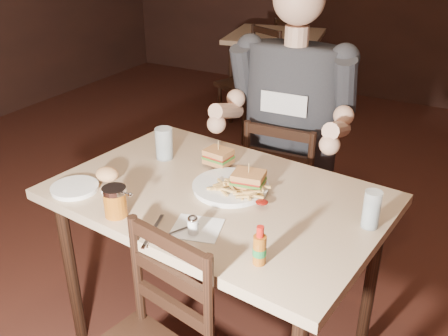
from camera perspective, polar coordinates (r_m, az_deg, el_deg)
The scene contains 22 objects.
room_shell at distance 2.02m, azimuth -2.75°, elevation 18.23°, with size 7.00×7.00×7.00m.
main_table at distance 1.92m, azimuth -0.72°, elevation -4.85°, with size 1.30×0.94×0.77m.
bg_table at distance 4.68m, azimuth 5.86°, elevation 13.93°, with size 0.94×0.94×0.77m.
chair_far at distance 2.61m, azimuth 7.26°, elevation -2.68°, with size 0.39×0.43×0.85m, color black, non-canonical shape.
bg_chair_far at distance 5.24m, azimuth 8.20°, elevation 12.20°, with size 0.39×0.42×0.84m, color black, non-canonical shape.
bg_chair_near at distance 4.26m, azimuth 2.70°, elevation 9.52°, with size 0.41×0.45×0.90m, color black, non-canonical shape.
diner at distance 2.35m, azimuth 7.56°, elevation 8.42°, with size 0.61×0.48×1.06m, color #282A2C, non-canonical shape.
dinner_plate at distance 1.90m, azimuth 0.74°, elevation -2.27°, with size 0.28×0.28×0.02m, color white.
sandwich_left at distance 2.05m, azimuth -0.65°, elevation 1.78°, with size 0.11×0.09×0.09m, color tan, non-canonical shape.
sandwich_right at distance 1.86m, azimuth 2.83°, elevation -0.80°, with size 0.12×0.10×0.10m, color tan, non-canonical shape.
fries_pile at distance 1.84m, azimuth 1.74°, elevation -2.23°, with size 0.24×0.17×0.04m, color #DAA957, non-canonical shape.
ketchup_dollop at distance 1.78m, azimuth 4.35°, elevation -3.90°, with size 0.05×0.05×0.01m, color maroon.
glass_left at distance 2.14m, azimuth -6.87°, elevation 2.80°, with size 0.07×0.07×0.14m, color silver.
glass_right at distance 1.72m, azimuth 16.51°, elevation -4.56°, with size 0.06×0.06×0.13m, color silver.
hot_sauce at distance 1.48m, azimuth 4.10°, elevation -8.79°, with size 0.04×0.04×0.13m, color #8B4810, non-canonical shape.
salt_shaker at distance 1.63m, azimuth -3.57°, elevation -6.58°, with size 0.04×0.04×0.06m, color white, non-canonical shape.
syrup_dispenser at distance 1.75m, azimuth -12.33°, elevation -3.77°, with size 0.08×0.08×0.11m, color #8B4810, non-canonical shape.
napkin at distance 1.67m, azimuth -3.11°, elevation -6.88°, with size 0.16×0.15×0.00m, color white.
knife at distance 1.66m, azimuth -8.11°, elevation -7.14°, with size 0.01×0.20×0.00m, color silver.
fork at distance 1.66m, azimuth -5.07°, elevation -7.13°, with size 0.01×0.14×0.00m, color silver.
side_plate at distance 1.97m, azimuth -16.68°, elevation -2.29°, with size 0.17×0.17×0.01m, color white.
bread_roll at distance 1.97m, azimuth -13.22°, elevation -0.71°, with size 0.09×0.08×0.06m, color tan.
Camera 1 is at (1.05, -1.71, 1.69)m, focal length 40.00 mm.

